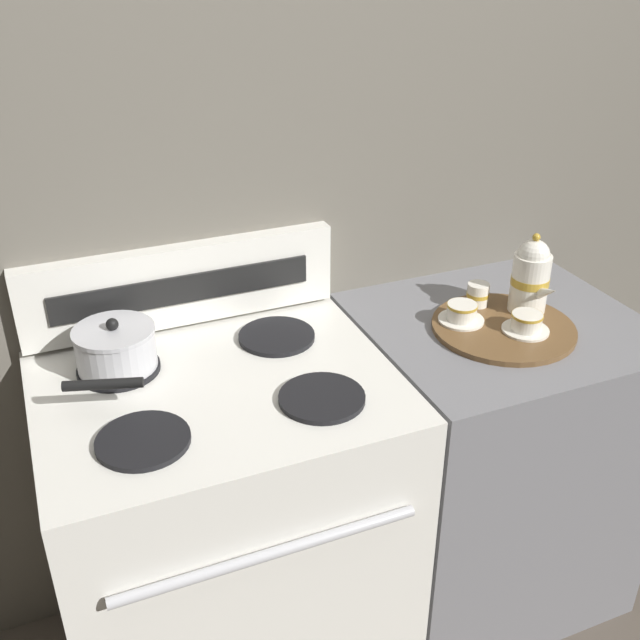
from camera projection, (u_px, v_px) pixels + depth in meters
The scene contains 11 objects.
ground_plane at pixel (354, 610), 2.19m from camera, with size 6.00×6.00×0.00m, color brown.
wall_back at pixel (308, 218), 1.95m from camera, with size 6.00×0.05×2.20m.
stove at pixel (229, 532), 1.86m from camera, with size 0.79×0.66×0.89m.
control_panel at pixel (182, 285), 1.84m from camera, with size 0.78×0.05×0.20m.
side_counter at pixel (486, 458), 2.12m from camera, with size 0.70×0.64×0.88m.
saucepan at pixel (115, 348), 1.67m from camera, with size 0.22×0.29×0.12m.
serving_tray at pixel (503, 327), 1.87m from camera, with size 0.36×0.36×0.01m.
teapot at pixel (531, 276), 1.89m from camera, with size 0.10×0.16×0.21m.
teacup_left at pixel (526, 323), 1.83m from camera, with size 0.12×0.12×0.05m.
teacup_right at pixel (462, 313), 1.87m from camera, with size 0.12×0.12×0.05m.
creamer_jug at pixel (478, 294), 1.95m from camera, with size 0.06×0.06×0.06m.
Camera 1 is at (-0.68, -1.36, 1.80)m, focal length 42.00 mm.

